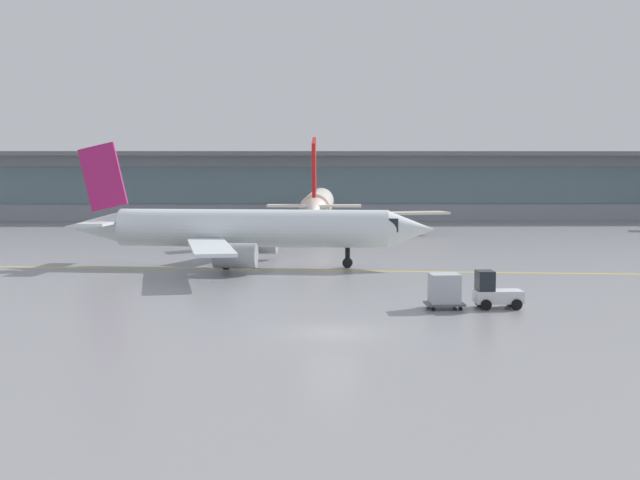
{
  "coord_description": "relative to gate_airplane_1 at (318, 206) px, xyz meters",
  "views": [
    {
      "loc": [
        -1.19,
        -42.13,
        8.02
      ],
      "look_at": [
        -0.31,
        16.47,
        3.0
      ],
      "focal_mm": 50.61,
      "sensor_mm": 36.0,
      "label": 1
    }
  ],
  "objects": [
    {
      "name": "ground_plane",
      "position": [
        -0.13,
        -60.0,
        -3.18
      ],
      "size": [
        400.0,
        400.0,
        0.0
      ],
      "primitive_type": "plane",
      "color": "gray"
    },
    {
      "name": "taxiway_centreline_stripe",
      "position": [
        -5.46,
        -34.64,
        -3.17
      ],
      "size": [
        109.34,
        12.74,
        0.01
      ],
      "primitive_type": "cube",
      "rotation": [
        0.0,
        0.0,
        -0.11
      ],
      "color": "yellow",
      "rests_on": "ground_plane"
    },
    {
      "name": "terminal_concourse",
      "position": [
        -0.13,
        26.29,
        1.74
      ],
      "size": [
        214.56,
        11.0,
        9.6
      ],
      "color": "#8C939E",
      "rests_on": "ground_plane"
    },
    {
      "name": "gate_airplane_1",
      "position": [
        0.0,
        0.0,
        0.0
      ],
      "size": [
        29.72,
        31.97,
        10.59
      ],
      "rotation": [
        0.0,
        0.0,
        1.53
      ],
      "color": "silver",
      "rests_on": "ground_plane"
    },
    {
      "name": "taxiing_regional_jet",
      "position": [
        -5.83,
        -32.6,
        -0.28
      ],
      "size": [
        29.2,
        26.98,
        9.67
      ],
      "rotation": [
        0.0,
        0.0,
        -0.11
      ],
      "color": "white",
      "rests_on": "ground_plane"
    },
    {
      "name": "baggage_tug",
      "position": [
        9.05,
        -52.91,
        -2.28
      ],
      "size": [
        2.67,
        1.73,
        2.1
      ],
      "rotation": [
        0.0,
        0.0,
        0.05
      ],
      "color": "silver",
      "rests_on": "ground_plane"
    },
    {
      "name": "cargo_dolly_lead",
      "position": [
        6.27,
        -53.05,
        -2.12
      ],
      "size": [
        2.18,
        1.7,
        1.94
      ],
      "rotation": [
        0.0,
        0.0,
        0.05
      ],
      "color": "#595B60",
      "rests_on": "ground_plane"
    }
  ]
}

